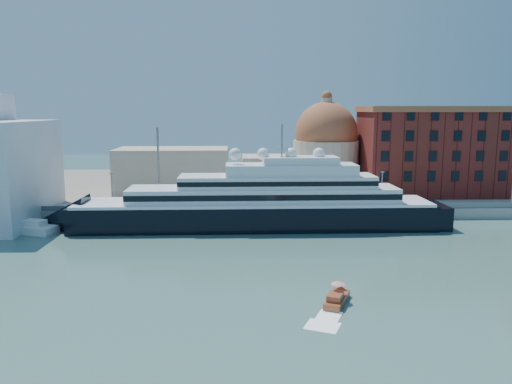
{
  "coord_description": "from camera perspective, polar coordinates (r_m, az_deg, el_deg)",
  "views": [
    {
      "loc": [
        -2.7,
        -78.33,
        24.33
      ],
      "look_at": [
        1.17,
        18.0,
        8.4
      ],
      "focal_mm": 35.0,
      "sensor_mm": 36.0,
      "label": 1
    }
  ],
  "objects": [
    {
      "name": "land",
      "position": [
        155.12,
        -1.28,
        0.73
      ],
      "size": [
        260.0,
        72.0,
        2.0
      ],
      "primitive_type": "cube",
      "color": "slate",
      "rests_on": "ground"
    },
    {
      "name": "water_taxi",
      "position": [
        65.37,
        9.21,
        -11.92
      ],
      "size": [
        4.46,
        6.54,
        2.96
      ],
      "rotation": [
        0.0,
        0.0,
        -0.42
      ],
      "color": "brown",
      "rests_on": "ground"
    },
    {
      "name": "quay",
      "position": [
        114.71,
        -0.91,
        -2.22
      ],
      "size": [
        180.0,
        10.0,
        2.5
      ],
      "primitive_type": "cube",
      "color": "gray",
      "rests_on": "ground"
    },
    {
      "name": "church",
      "position": [
        137.01,
        1.52,
        3.76
      ],
      "size": [
        66.0,
        18.0,
        25.5
      ],
      "color": "beige",
      "rests_on": "land"
    },
    {
      "name": "superyacht",
      "position": [
        103.29,
        -1.51,
        -1.79
      ],
      "size": [
        83.83,
        11.62,
        25.05
      ],
      "color": "black",
      "rests_on": "ground"
    },
    {
      "name": "service_barge",
      "position": [
        110.15,
        -24.74,
        -3.81
      ],
      "size": [
        13.63,
        8.08,
        2.91
      ],
      "rotation": [
        0.0,
        0.0,
        -0.31
      ],
      "color": "white",
      "rests_on": "ground"
    },
    {
      "name": "warehouse",
      "position": [
        141.74,
        20.47,
        4.53
      ],
      "size": [
        43.0,
        19.0,
        23.25
      ],
      "color": "maroon",
      "rests_on": "land"
    },
    {
      "name": "ground",
      "position": [
        82.07,
        -0.32,
        -7.86
      ],
      "size": [
        400.0,
        400.0,
        0.0
      ],
      "primitive_type": "plane",
      "color": "#355C56",
      "rests_on": "ground"
    },
    {
      "name": "lamp_posts",
      "position": [
        111.99,
        -7.39,
        1.87
      ],
      "size": [
        120.8,
        2.4,
        18.0
      ],
      "color": "slate",
      "rests_on": "quay"
    },
    {
      "name": "quay_fence",
      "position": [
        109.94,
        -0.85,
        -1.75
      ],
      "size": [
        180.0,
        0.1,
        1.2
      ],
      "primitive_type": "cube",
      "color": "slate",
      "rests_on": "quay"
    }
  ]
}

